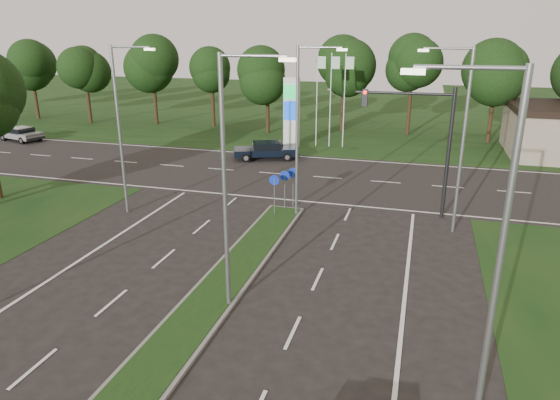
# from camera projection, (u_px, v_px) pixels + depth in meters

# --- Properties ---
(verge_far) EXTENTS (160.00, 50.00, 0.02)m
(verge_far) POSITION_uv_depth(u_px,v_px,m) (366.00, 113.00, 63.22)
(verge_far) COLOR black
(verge_far) RESTS_ON ground
(cross_road) EXTENTS (160.00, 12.00, 0.02)m
(cross_road) POSITION_uv_depth(u_px,v_px,m) (313.00, 177.00, 34.99)
(cross_road) COLOR black
(cross_road) RESTS_ON ground
(median_kerb) EXTENTS (2.00, 26.00, 0.12)m
(median_kerb) POSITION_uv_depth(u_px,v_px,m) (185.00, 331.00, 16.75)
(median_kerb) COLOR slate
(median_kerb) RESTS_ON ground
(streetlight_median_near) EXTENTS (2.53, 0.22, 9.00)m
(streetlight_median_near) POSITION_uv_depth(u_px,v_px,m) (230.00, 174.00, 16.71)
(streetlight_median_near) COLOR gray
(streetlight_median_near) RESTS_ON ground
(streetlight_median_far) EXTENTS (2.53, 0.22, 9.00)m
(streetlight_median_far) POSITION_uv_depth(u_px,v_px,m) (301.00, 124.00, 25.82)
(streetlight_median_far) COLOR gray
(streetlight_median_far) RESTS_ON ground
(streetlight_left_far) EXTENTS (2.53, 0.22, 9.00)m
(streetlight_left_far) POSITION_uv_depth(u_px,v_px,m) (122.00, 122.00, 26.45)
(streetlight_left_far) COLOR gray
(streetlight_left_far) RESTS_ON ground
(streetlight_right_far) EXTENTS (2.53, 0.22, 9.00)m
(streetlight_right_far) POSITION_uv_depth(u_px,v_px,m) (460.00, 132.00, 23.77)
(streetlight_right_far) COLOR gray
(streetlight_right_far) RESTS_ON ground
(streetlight_right_near) EXTENTS (2.53, 0.22, 9.00)m
(streetlight_right_near) POSITION_uv_depth(u_px,v_px,m) (492.00, 247.00, 11.02)
(streetlight_right_near) COLOR gray
(streetlight_right_near) RESTS_ON ground
(traffic_signal) EXTENTS (5.10, 0.42, 7.00)m
(traffic_signal) POSITION_uv_depth(u_px,v_px,m) (424.00, 132.00, 26.15)
(traffic_signal) COLOR black
(traffic_signal) RESTS_ON ground
(median_signs) EXTENTS (1.16, 1.76, 2.38)m
(median_signs) POSITION_uv_depth(u_px,v_px,m) (284.00, 183.00, 27.52)
(median_signs) COLOR gray
(median_signs) RESTS_ON ground
(gas_pylon) EXTENTS (5.80, 1.26, 8.00)m
(gas_pylon) POSITION_uv_depth(u_px,v_px,m) (294.00, 111.00, 43.21)
(gas_pylon) COLOR silver
(gas_pylon) RESTS_ON ground
(treeline_far) EXTENTS (6.00, 6.00, 9.90)m
(treeline_far) POSITION_uv_depth(u_px,v_px,m) (352.00, 63.00, 47.30)
(treeline_far) COLOR black
(treeline_far) RESTS_ON ground
(navy_sedan) EXTENTS (5.42, 3.69, 1.38)m
(navy_sedan) POSITION_uv_depth(u_px,v_px,m) (266.00, 150.00, 39.65)
(navy_sedan) COLOR black
(navy_sedan) RESTS_ON ground
(far_car_a) EXTENTS (4.78, 2.98, 1.28)m
(far_car_a) POSITION_uv_depth(u_px,v_px,m) (21.00, 134.00, 46.38)
(far_car_a) COLOR gray
(far_car_a) RESTS_ON ground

